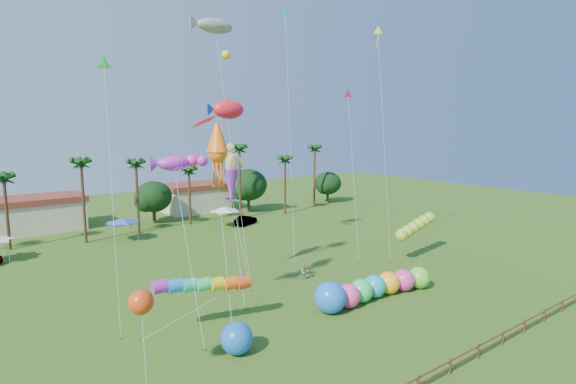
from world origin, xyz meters
TOP-DOWN VIEW (x-y plane):
  - ground at (0.00, 0.00)m, footprint 160.00×160.00m
  - tree_line at (3.57, 44.00)m, footprint 69.46×8.91m
  - buildings_row at (-3.09, 50.00)m, footprint 35.00×7.00m
  - tent_row at (-6.00, 36.33)m, footprint 31.00×4.00m
  - fence at (0.00, -6.00)m, footprint 36.12×0.12m
  - car_b at (11.39, 35.82)m, footprint 4.43×3.12m
  - spectator_b at (3.35, 11.90)m, footprint 0.95×0.85m
  - caterpillar_inflatable at (4.68, 4.67)m, footprint 12.37×3.07m
  - blue_ball at (-8.86, 3.63)m, footprint 2.11×2.11m
  - rainbow_tube at (-7.82, 7.40)m, footprint 9.00×2.90m
  - green_worm at (15.06, 10.02)m, footprint 10.04×2.20m
  - orange_ball_kite at (-15.04, 2.97)m, footprint 1.50×1.50m
  - merman_kite at (-2.12, 15.88)m, footprint 2.33×4.35m
  - fish_kite at (-3.18, 14.22)m, footprint 4.48×6.17m
  - shark_kite at (-0.93, 20.62)m, footprint 5.23×7.40m
  - squid_kite at (-6.20, 10.68)m, footprint 2.26×5.05m
  - lobster_kite at (-10.12, 9.72)m, footprint 4.51×6.38m
  - delta_kite_red at (13.05, 16.38)m, footprint 2.09×3.79m
  - delta_kite_yellow at (14.66, 13.70)m, footprint 0.96×3.55m
  - delta_kite_green at (-13.33, 13.86)m, footprint 1.65×4.06m
  - delta_kite_blue at (6.83, 19.60)m, footprint 2.10×3.79m

SIDE VIEW (x-z plane):
  - ground at x=0.00m, z-range 0.00..0.00m
  - fence at x=0.00m, z-range 0.11..1.11m
  - car_b at x=11.39m, z-range 0.00..1.38m
  - spectator_b at x=3.35m, z-range 0.00..1.62m
  - caterpillar_inflatable at x=4.68m, z-range -0.20..2.32m
  - blue_ball at x=-8.86m, z-range 0.00..2.11m
  - buildings_row at x=-3.09m, z-range 0.00..4.00m
  - tent_row at x=-6.00m, z-range 2.45..3.05m
  - green_worm at x=15.06m, z-range 1.11..4.93m
  - rainbow_tube at x=-7.82m, z-range 1.30..4.86m
  - tree_line at x=3.57m, z-range -1.22..9.78m
  - orange_ball_kite at x=-15.04m, z-range 2.27..8.18m
  - merman_kite at x=-2.12m, z-range 3.63..16.13m
  - lobster_kite at x=-10.12m, z-range 5.59..18.34m
  - squid_kite at x=-6.20m, z-range 5.06..19.89m
  - fish_kite at x=-3.18m, z-range 7.50..24.29m
  - delta_kite_red at x=13.05m, z-range 8.41..27.01m
  - delta_kite_green at x=-13.33m, z-range 8.84..28.36m
  - delta_kite_yellow at x=14.66m, z-range 11.18..36.12m
  - shark_kite at x=-0.93m, z-range 11.60..36.63m
  - delta_kite_blue at x=6.83m, z-range 12.26..39.11m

